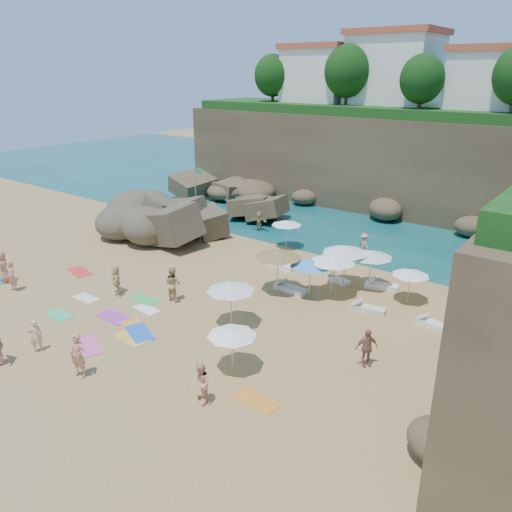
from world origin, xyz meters
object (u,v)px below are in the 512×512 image
Objects in this scene: lounger_0 at (282,265)px; person_stand_0 at (12,276)px; parasol_0 at (287,223)px; person_stand_2 at (364,244)px; rock_outcrop at (163,236)px; person_stand_3 at (367,348)px; flag_pole at (197,186)px; person_stand_4 at (462,287)px; parasol_1 at (346,249)px; person_stand_6 at (36,336)px; parasol_2 at (371,254)px; person_stand_5 at (259,221)px; person_stand_1 at (173,284)px.

person_stand_0 is (-9.99, -12.07, 0.73)m from lounger_0.
person_stand_2 is (4.92, 2.05, -1.08)m from parasol_0.
person_stand_3 is at bearing -19.16° from rock_outcrop.
flag_pole reaches higher than person_stand_4.
person_stand_6 is (-7.41, -14.47, -1.51)m from parasol_1.
parasol_2 is 5.76m from person_stand_2.
rock_outcrop is at bearing 85.11° from person_stand_0.
person_stand_5 is (-5.81, 5.31, 0.61)m from lounger_0.
person_stand_1 is (-1.98, -7.45, 0.80)m from lounger_0.
parasol_2 is at bearing 1.96° from rock_outcrop.
rock_outcrop is at bearing 110.17° from person_stand_3.
parasol_2 is 1.55× the size of person_stand_5.
parasol_1 is at bearing -134.38° from person_stand_1.
person_stand_1 is at bearing 99.88° from person_stand_2.
person_stand_5 reaches higher than lounger_0.
flag_pole is 2.85× the size of person_stand_5.
person_stand_4 is (1.30, 8.69, 0.06)m from person_stand_3.
parasol_1 is 1.33× the size of lounger_0.
parasol_0 is at bearing -41.03° from person_stand_5.
person_stand_5 is (-3.90, 2.03, -1.06)m from parasol_0.
person_stand_0 reaches higher than person_stand_3.
person_stand_6 reaches higher than lounger_0.
person_stand_3 is at bearing -31.73° from lounger_0.
person_stand_2 is at bearing 22.63° from parasol_0.
person_stand_0 is 19.75m from person_stand_3.
person_stand_3 is (19.79, -6.88, 0.85)m from rock_outcrop.
rock_outcrop is at bearing 52.95° from person_stand_2.
person_stand_3 is (11.01, -10.30, -0.98)m from parasol_0.
parasol_0 is 1.24× the size of person_stand_3.
rock_outcrop reaches higher than person_stand_2.
person_stand_3 is (21.02, -11.91, -1.94)m from flag_pole.
flag_pole reaches higher than person_stand_0.
parasol_0 is at bearing 86.25° from person_stand_3.
person_stand_1 reaches higher than rock_outcrop.
person_stand_4 is at bearing 18.32° from parasol_1.
person_stand_4 is at bearing -8.21° from flag_pole.
person_stand_3 is (6.09, -12.35, 0.10)m from person_stand_2.
lounger_0 is 1.03× the size of person_stand_1.
parasol_0 is 18.10m from person_stand_6.
lounger_0 is 11.51m from person_stand_3.
person_stand_6 is at bearing -62.06° from rock_outcrop.
parasol_1 is 1.48× the size of person_stand_0.
person_stand_2 is at bearing -13.41° from person_stand_5.
person_stand_0 is (0.70, -11.93, 0.89)m from rock_outcrop.
person_stand_6 reaches higher than person_stand_2.
person_stand_3 is (9.10, -7.02, 0.69)m from lounger_0.
person_stand_3 is at bearing 150.84° from person_stand_6.
parasol_1 is at bearing -42.12° from person_stand_5.
person_stand_1 is 1.28× the size of person_stand_2.
person_stand_1 is 7.38m from person_stand_6.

